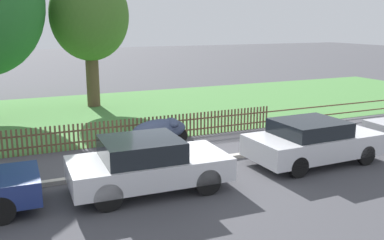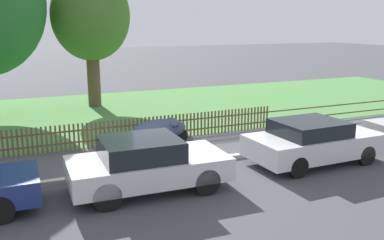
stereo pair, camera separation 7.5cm
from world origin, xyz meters
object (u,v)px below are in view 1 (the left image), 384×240
Objects in this scene: parked_car_navy_estate at (147,163)px; parked_car_red_compact at (313,141)px; covered_motorcycle at (161,130)px; tree_mid_park at (89,17)px.

parked_car_navy_estate is 0.98× the size of parked_car_red_compact.
covered_motorcycle is (-3.53, 3.37, -0.07)m from parked_car_red_compact.
tree_mid_park is at bearing 86.71° from parked_car_navy_estate.
covered_motorcycle is (1.61, 3.41, -0.10)m from parked_car_navy_estate.
tree_mid_park is (-0.58, 8.11, 3.74)m from covered_motorcycle.
tree_mid_park reaches higher than parked_car_red_compact.
parked_car_navy_estate is 5.13m from parked_car_red_compact.
covered_motorcycle is at bearing 135.18° from parked_car_red_compact.
tree_mid_park is at bearing 94.35° from covered_motorcycle.
parked_car_navy_estate is 3.77m from covered_motorcycle.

